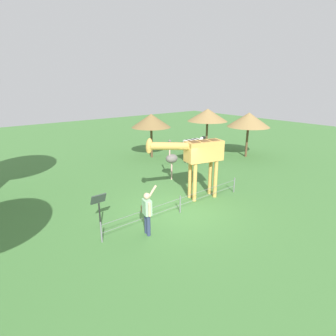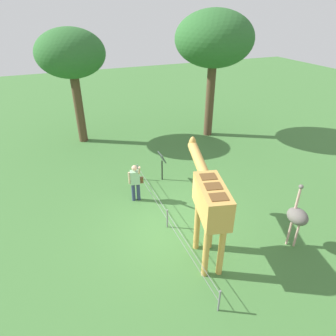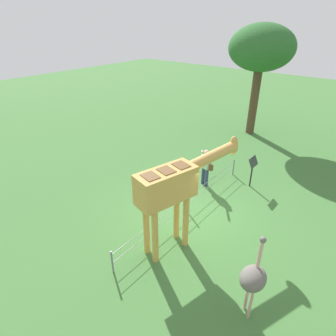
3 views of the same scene
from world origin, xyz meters
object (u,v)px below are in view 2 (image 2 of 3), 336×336
at_px(giraffe, 209,198).
at_px(tree_northeast, 71,55).
at_px(info_sign, 162,161).
at_px(visitor, 135,181).
at_px(tree_east, 214,40).
at_px(ostrich, 297,216).

bearing_deg(giraffe, tree_northeast, 12.42).
relative_size(giraffe, info_sign, 2.75).
relative_size(visitor, tree_east, 0.26).
distance_m(giraffe, ostrich, 3.01).
bearing_deg(giraffe, tree_east, -29.39).
distance_m(tree_east, info_sign, 7.34).
xyz_separation_m(visitor, info_sign, (1.09, -1.52, 0.05)).
distance_m(giraffe, info_sign, 4.82).
xyz_separation_m(tree_northeast, info_sign, (-5.77, -2.66, -3.74)).
bearing_deg(tree_northeast, info_sign, -155.26).
bearing_deg(ostrich, visitor, 42.22).
height_order(ostrich, tree_northeast, tree_northeast).
height_order(visitor, tree_northeast, tree_northeast).
bearing_deg(ostrich, tree_east, -12.44).
relative_size(giraffe, visitor, 2.08).
bearing_deg(tree_northeast, giraffe, -167.58).
height_order(visitor, ostrich, ostrich).
bearing_deg(tree_east, tree_northeast, 75.23).
xyz_separation_m(giraffe, tree_east, (8.56, -4.82, 3.18)).
bearing_deg(tree_northeast, tree_east, -104.77).
relative_size(ostrich, tree_northeast, 0.38).
distance_m(giraffe, tree_northeast, 10.99).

